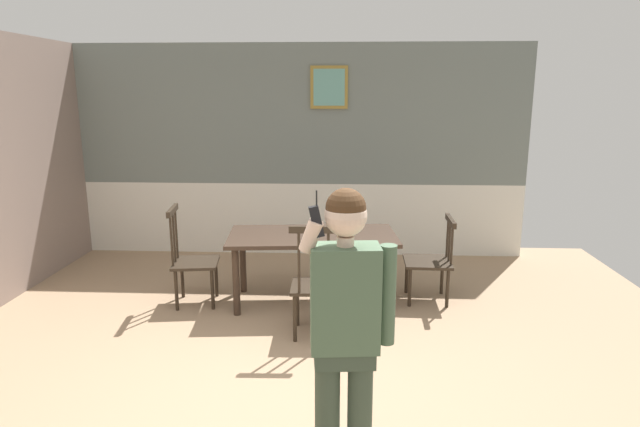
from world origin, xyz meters
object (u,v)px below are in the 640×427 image
at_px(dining_table, 312,243).
at_px(chair_at_table_head, 431,260).
at_px(chair_by_doorway, 192,259).
at_px(person_figure, 346,322).
at_px(chair_near_window, 314,284).

xyz_separation_m(dining_table, chair_at_table_head, (1.25, 0.10, -0.20)).
relative_size(chair_by_doorway, chair_at_table_head, 1.14).
height_order(chair_at_table_head, person_figure, person_figure).
height_order(dining_table, chair_near_window, chair_near_window).
xyz_separation_m(chair_near_window, person_figure, (0.28, -1.86, 0.48)).
xyz_separation_m(chair_at_table_head, person_figure, (-0.89, -2.77, 0.52)).
xyz_separation_m(chair_by_doorway, person_figure, (1.60, -2.56, 0.49)).
height_order(chair_near_window, person_figure, person_figure).
bearing_deg(chair_at_table_head, dining_table, 96.07).
bearing_deg(chair_at_table_head, person_figure, 163.43).
relative_size(dining_table, chair_at_table_head, 1.98).
relative_size(dining_table, person_figure, 1.05).
distance_m(chair_at_table_head, person_figure, 2.96).
bearing_deg(chair_near_window, chair_at_table_head, 36.37).
bearing_deg(chair_by_doorway, dining_table, 87.57).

